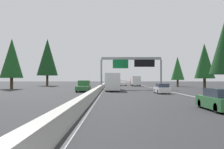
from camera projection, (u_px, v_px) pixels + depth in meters
ground_plane at (104, 87)px, 63.89m from camera, size 320.00×320.00×0.00m
median_barrier at (105, 84)px, 83.90m from camera, size 180.00×0.56×0.90m
shoulder_stripe_right at (144, 86)px, 73.93m from camera, size 160.00×0.16×0.01m
shoulder_stripe_median at (106, 86)px, 73.89m from camera, size 160.00×0.16×0.01m
sign_gantry_overhead at (132, 64)px, 51.74m from camera, size 0.50×12.68×6.61m
sedan_mid_left at (220, 100)px, 16.73m from camera, size 4.40×1.80×1.47m
bus_near_right at (112, 81)px, 46.70m from camera, size 11.50×2.55×3.10m
box_truck_far_right at (135, 81)px, 76.35m from camera, size 8.50×2.40×2.95m
minivan_near_center at (119, 81)px, 125.77m from camera, size 5.00×1.95×1.69m
sedan_mid_center at (162, 89)px, 36.62m from camera, size 4.40×1.80×1.47m
pickup_mid_right at (123, 83)px, 79.62m from camera, size 5.60×2.00×1.86m
sedan_distant_b at (111, 82)px, 124.94m from camera, size 4.40×1.80×1.47m
oncoming_near at (84, 86)px, 42.01m from camera, size 5.60×2.00×1.86m
conifer_right_mid at (204, 61)px, 56.29m from camera, size 4.46×4.46×10.14m
conifer_right_far at (178, 68)px, 70.55m from camera, size 3.70×3.70×8.42m
conifer_left_near at (12, 58)px, 52.48m from camera, size 4.67×4.67×10.62m
conifer_left_mid at (47, 57)px, 78.53m from camera, size 6.48×6.48×14.74m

